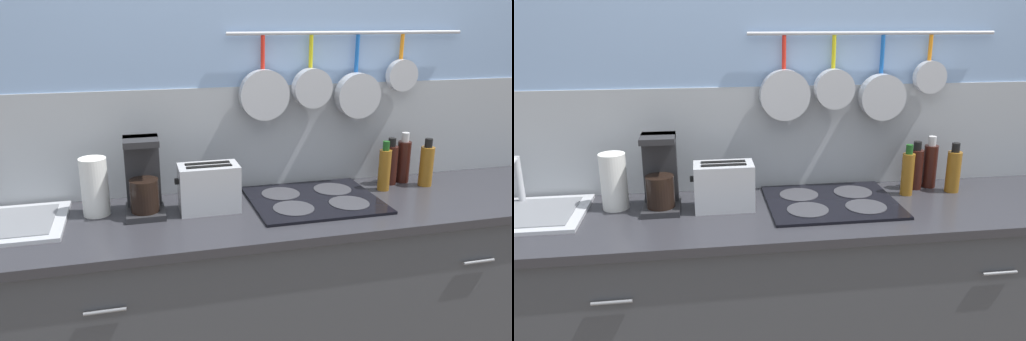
% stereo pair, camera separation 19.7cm
% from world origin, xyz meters
% --- Properties ---
extents(wall_back, '(7.20, 0.15, 2.60)m').
position_xyz_m(wall_back, '(0.00, 0.34, 1.27)').
color(wall_back, '#84A3CC').
rests_on(wall_back, ground_plane).
extents(cabinet_base, '(2.91, 0.57, 0.86)m').
position_xyz_m(cabinet_base, '(0.00, -0.00, 0.43)').
color(cabinet_base, '#3F4247').
rests_on(cabinet_base, ground_plane).
extents(countertop, '(2.95, 0.59, 0.03)m').
position_xyz_m(countertop, '(0.00, 0.00, 0.87)').
color(countertop, '#2D2D33').
rests_on(countertop, cabinet_base).
extents(paper_towel_roll, '(0.11, 0.11, 0.23)m').
position_xyz_m(paper_towel_roll, '(-0.75, 0.13, 1.01)').
color(paper_towel_roll, white).
rests_on(paper_towel_roll, countertop).
extents(coffee_maker, '(0.15, 0.19, 0.31)m').
position_xyz_m(coffee_maker, '(-0.57, 0.11, 1.02)').
color(coffee_maker, '#262628').
rests_on(coffee_maker, countertop).
extents(toaster, '(0.26, 0.14, 0.20)m').
position_xyz_m(toaster, '(-0.31, 0.06, 0.99)').
color(toaster, '#B7BABF').
rests_on(toaster, countertop).
extents(cooktop, '(0.54, 0.45, 0.01)m').
position_xyz_m(cooktop, '(0.14, 0.06, 0.90)').
color(cooktop, black).
rests_on(cooktop, countertop).
extents(bottle_hot_sauce, '(0.05, 0.05, 0.23)m').
position_xyz_m(bottle_hot_sauce, '(0.50, 0.12, 0.99)').
color(bottle_hot_sauce, '#8C5919').
rests_on(bottle_hot_sauce, countertop).
extents(bottle_olive_oil, '(0.06, 0.06, 0.22)m').
position_xyz_m(bottle_olive_oil, '(0.57, 0.19, 0.99)').
color(bottle_olive_oil, '#33140F').
rests_on(bottle_olive_oil, countertop).
extents(bottle_sesame_oil, '(0.06, 0.06, 0.24)m').
position_xyz_m(bottle_sesame_oil, '(0.65, 0.21, 1.00)').
color(bottle_sesame_oil, '#33140F').
rests_on(bottle_sesame_oil, countertop).
extents(bottle_dish_soap, '(0.06, 0.06, 0.22)m').
position_xyz_m(bottle_dish_soap, '(0.72, 0.13, 0.99)').
color(bottle_dish_soap, '#8C5919').
rests_on(bottle_dish_soap, countertop).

